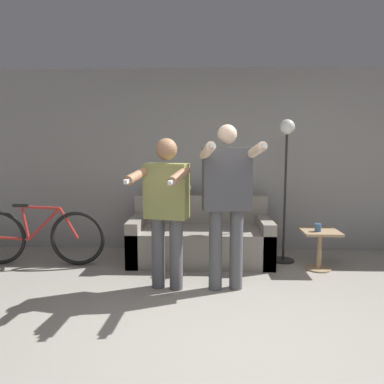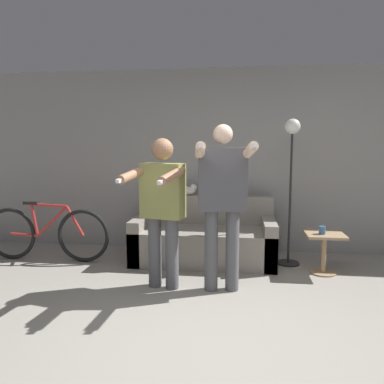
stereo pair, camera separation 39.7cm
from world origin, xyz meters
TOP-DOWN VIEW (x-y plane):
  - ground_plane at (0.00, 0.00)m, footprint 16.00×16.00m
  - wall_back at (0.00, 2.71)m, footprint 10.00×0.05m
  - couch at (-0.26, 2.10)m, footprint 1.83×0.84m
  - person_left at (-0.61, 1.10)m, footprint 0.61×0.75m
  - person_right at (0.02, 1.10)m, footprint 0.62×0.72m
  - cat at (-0.60, 2.42)m, footprint 0.53×0.13m
  - floor_lamp at (0.83, 2.10)m, footprint 0.29×0.29m
  - side_table at (1.20, 1.79)m, footprint 0.44×0.44m
  - cup at (1.16, 1.74)m, footprint 0.08×0.08m
  - bicycle at (-2.32, 1.85)m, footprint 1.71×0.07m

SIDE VIEW (x-z plane):
  - ground_plane at x=0.00m, z-range 0.00..0.00m
  - couch at x=-0.26m, z-range -0.14..0.69m
  - side_table at x=1.20m, z-range 0.11..0.60m
  - bicycle at x=-2.32m, z-range -0.03..0.76m
  - cup at x=1.16m, z-range 0.49..0.58m
  - cat at x=-0.60m, z-range 0.82..0.98m
  - person_left at x=-0.61m, z-range 0.13..1.72m
  - person_right at x=0.02m, z-range 0.15..1.88m
  - wall_back at x=0.00m, z-range 0.00..2.60m
  - floor_lamp at x=0.83m, z-range 0.41..2.25m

